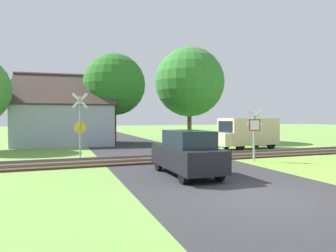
# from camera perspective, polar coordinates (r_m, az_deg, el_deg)

# --- Properties ---
(ground_plane) EXTENTS (160.00, 160.00, 0.00)m
(ground_plane) POSITION_cam_1_polar(r_m,az_deg,el_deg) (9.36, 16.30, -12.56)
(ground_plane) COLOR #6B9942
(road_asphalt) EXTENTS (6.72, 80.00, 0.01)m
(road_asphalt) POSITION_cam_1_polar(r_m,az_deg,el_deg) (10.99, 10.03, -10.38)
(road_asphalt) COLOR #2D2D30
(road_asphalt) RESTS_ON ground
(rail_track) EXTENTS (60.00, 2.60, 0.22)m
(rail_track) POSITION_cam_1_polar(r_m,az_deg,el_deg) (16.30, -0.46, -6.24)
(rail_track) COLOR #422D1E
(rail_track) RESTS_ON ground
(stop_sign_near) EXTENTS (0.86, 0.24, 2.73)m
(stop_sign_near) POSITION_cam_1_polar(r_m,az_deg,el_deg) (16.12, 16.11, -0.79)
(stop_sign_near) COLOR #9E9EA5
(stop_sign_near) RESTS_ON ground
(crossing_sign_far) EXTENTS (0.87, 0.17, 3.67)m
(crossing_sign_far) POSITION_cam_1_polar(r_m,az_deg,el_deg) (17.23, -16.42, 0.65)
(crossing_sign_far) COLOR #9E9EA5
(crossing_sign_far) RESTS_ON ground
(house) EXTENTS (8.47, 6.60, 5.99)m
(house) POSITION_cam_1_polar(r_m,az_deg,el_deg) (26.66, -18.83, 0.69)
(house) COLOR #99A3B7
(house) RESTS_ON ground
(tree_right) EXTENTS (6.58, 6.58, 8.97)m
(tree_right) POSITION_cam_1_polar(r_m,az_deg,el_deg) (28.83, 4.13, 8.33)
(tree_right) COLOR #513823
(tree_right) RESTS_ON ground
(tree_center) EXTENTS (5.31, 5.31, 7.81)m
(tree_center) POSITION_cam_1_polar(r_m,az_deg,el_deg) (26.48, -10.17, 7.78)
(tree_center) COLOR #513823
(tree_center) RESTS_ON ground
(mail_truck) EXTENTS (5.08, 2.41, 2.24)m
(mail_truck) POSITION_cam_1_polar(r_m,az_deg,el_deg) (22.42, 14.78, -1.13)
(mail_truck) COLOR beige
(mail_truck) RESTS_ON ground
(parked_car) EXTENTS (1.64, 4.00, 1.78)m
(parked_car) POSITION_cam_1_polar(r_m,az_deg,el_deg) (11.79, 3.59, -5.15)
(parked_car) COLOR black
(parked_car) RESTS_ON ground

